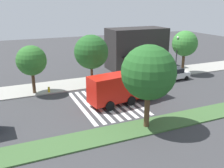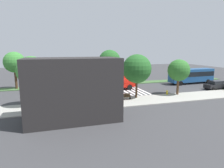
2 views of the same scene
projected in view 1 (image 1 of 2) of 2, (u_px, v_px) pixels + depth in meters
ground_plane at (110, 102)px, 30.45m from camera, size 120.00×120.00×0.00m
sidewalk at (88, 83)px, 37.71m from camera, size 60.00×5.30×0.14m
median_strip at (140, 128)px, 24.15m from camera, size 60.00×3.00×0.14m
crosswalk at (107, 103)px, 30.27m from camera, size 6.75×10.27×0.01m
fire_truck at (128, 85)px, 30.16m from camera, size 9.75×3.81×3.58m
parked_car_mid at (175, 74)px, 38.99m from camera, size 4.36×2.12×1.83m
bus_stop_shelter at (152, 66)px, 40.12m from camera, size 3.50×1.40×2.46m
bench_near_shelter at (129, 76)px, 38.98m from camera, size 1.60×0.50×0.90m
bench_west_of_shelter at (104, 79)px, 37.39m from camera, size 1.60×0.50×0.90m
street_lamp at (177, 53)px, 40.18m from camera, size 0.36×0.36×6.22m
storefront_building at (136, 48)px, 45.36m from camera, size 10.28×5.94×7.10m
sidewalk_tree_west at (31, 61)px, 31.93m from camera, size 3.78×3.78×6.20m
sidewalk_tree_center at (91, 52)px, 34.81m from camera, size 4.69×4.69×7.13m
sidewalk_tree_east at (185, 44)px, 40.82m from camera, size 4.07×4.07×6.98m
median_tree_far_west at (149, 73)px, 22.75m from camera, size 4.99×4.99×7.80m
fire_hydrant at (49, 90)px, 33.39m from camera, size 0.28×0.28×0.70m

